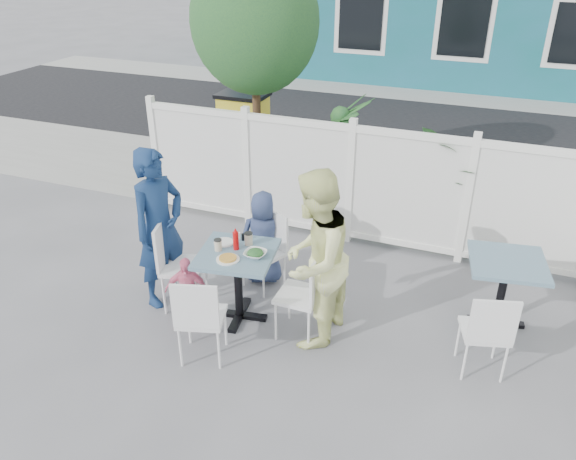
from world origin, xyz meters
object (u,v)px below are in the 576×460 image
(chair_right, at_px, (307,289))
(toddler, at_px, (187,291))
(main_table, at_px, (237,267))
(woman, at_px, (314,260))
(chair_near, at_px, (199,314))
(chair_back, at_px, (268,245))
(man, at_px, (159,228))
(utility_cabinet, at_px, (244,137))
(spare_table, at_px, (505,275))
(boy, at_px, (263,238))
(chair_left, at_px, (175,258))

(chair_right, relative_size, toddler, 1.21)
(toddler, bearing_deg, main_table, 11.72)
(chair_right, height_order, woman, woman)
(chair_near, bearing_deg, toddler, 114.41)
(chair_back, height_order, toddler, chair_back)
(chair_back, height_order, man, man)
(chair_right, height_order, toddler, chair_right)
(utility_cabinet, xyz_separation_m, man, (0.74, -3.64, 0.22))
(utility_cabinet, bearing_deg, chair_back, -60.36)
(chair_right, xyz_separation_m, chair_near, (-0.79, -0.74, -0.01))
(spare_table, xyz_separation_m, toddler, (-3.03, -1.16, -0.21))
(spare_table, xyz_separation_m, woman, (-1.74, -0.90, 0.30))
(spare_table, relative_size, man, 0.47)
(spare_table, bearing_deg, main_table, -161.19)
(spare_table, bearing_deg, utility_cabinet, 146.64)
(chair_near, bearing_deg, boy, 74.15)
(main_table, bearing_deg, man, 178.51)
(chair_left, relative_size, chair_right, 1.06)
(chair_left, distance_m, boy, 1.06)
(main_table, distance_m, chair_left, 0.73)
(spare_table, xyz_separation_m, chair_left, (-3.31, -0.90, -0.02))
(man, relative_size, woman, 0.98)
(spare_table, height_order, chair_left, chair_left)
(chair_back, xyz_separation_m, chair_near, (-0.06, -1.48, 0.03))
(man, relative_size, boy, 1.59)
(man, bearing_deg, woman, -76.42)
(spare_table, distance_m, toddler, 3.25)
(utility_cabinet, xyz_separation_m, chair_back, (1.69, -2.95, -0.15))
(main_table, bearing_deg, chair_back, 86.98)
(chair_left, xyz_separation_m, boy, (0.68, 0.81, -0.03))
(chair_back, bearing_deg, boy, -13.22)
(chair_back, distance_m, woman, 1.15)
(chair_right, height_order, man, man)
(boy, bearing_deg, chair_left, 28.38)
(utility_cabinet, distance_m, spare_table, 5.07)
(chair_near, distance_m, man, 1.24)
(boy, bearing_deg, spare_table, 160.59)
(chair_right, bearing_deg, chair_back, 44.90)
(man, bearing_deg, chair_back, -39.02)
(main_table, xyz_separation_m, boy, (-0.05, 0.78, -0.06))
(chair_right, bearing_deg, woman, -91.51)
(chair_near, height_order, man, man)
(chair_left, height_order, chair_back, chair_left)
(chair_left, bearing_deg, chair_near, 28.01)
(utility_cabinet, height_order, chair_right, utility_cabinet)
(chair_near, xyz_separation_m, toddler, (-0.43, 0.49, -0.15))
(main_table, bearing_deg, spare_table, 18.81)
(chair_right, relative_size, chair_near, 1.01)
(utility_cabinet, bearing_deg, woman, -56.19)
(utility_cabinet, xyz_separation_m, toddler, (1.21, -3.94, -0.28))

